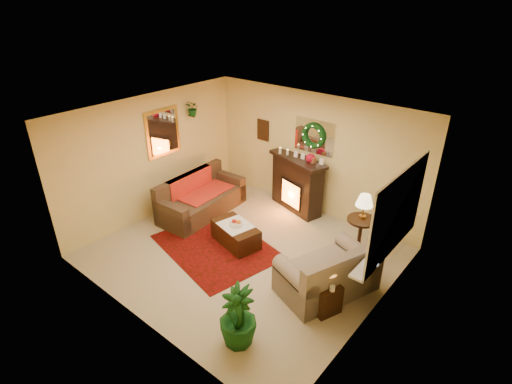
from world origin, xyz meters
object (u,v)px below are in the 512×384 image
Objects in this scene: side_table_round at (360,236)px; sofa at (202,195)px; fireplace at (297,186)px; coffee_table at (236,234)px; loveseat at (328,268)px; end_table_square at (325,295)px.

sofa is at bearing -164.88° from side_table_round.
fireplace is 1.93m from coffee_table.
fireplace is at bearing 161.92° from side_table_round.
side_table_round is (-0.10, 1.34, -0.09)m from loveseat.
coffee_table is at bearing -20.16° from sofa.
sofa is 3.42m from loveseat.
coffee_table is (-2.03, 0.04, -0.21)m from loveseat.
end_table_square is (2.15, -2.35, -0.28)m from fireplace.
loveseat is at bearing 12.52° from coffee_table.
fireplace is 2.73m from loveseat.
loveseat reaches higher than coffee_table.
fireplace is 1.83× the size of side_table_round.
end_table_square reaches higher than coffee_table.
fireplace reaches higher than coffee_table.
fireplace is 3.20m from end_table_square.
side_table_round is (1.83, -0.60, -0.22)m from fireplace.
loveseat is 0.50m from end_table_square.
fireplace is 1.94m from side_table_round.
end_table_square is (3.61, -0.87, -0.16)m from sofa.
fireplace is 1.30× the size of coffee_table.
fireplace is at bearing 42.18° from sofa.
side_table_round is 2.33m from coffee_table.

